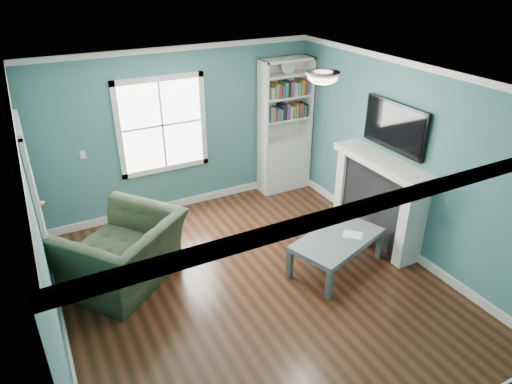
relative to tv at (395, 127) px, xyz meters
name	(u,v)px	position (x,y,z in m)	size (l,w,h in m)	color
floor	(255,288)	(-2.20, -0.20, -1.72)	(5.00, 5.00, 0.00)	black
room_walls	(255,175)	(-2.20, -0.20, -0.14)	(5.00, 5.00, 5.00)	#3B7478
trim	(255,202)	(-2.20, -0.20, -0.49)	(4.50, 5.00, 2.60)	white
window	(162,125)	(-2.50, 2.29, -0.27)	(1.40, 0.06, 1.50)	white
bookshelf	(284,139)	(-0.43, 2.10, -0.80)	(0.90, 0.35, 2.31)	silver
fireplace	(378,201)	(-0.12, 0.00, -1.09)	(0.44, 1.58, 1.30)	black
tv	(395,127)	(0.00, 0.00, 0.00)	(0.06, 1.10, 0.65)	black
door	(37,206)	(-4.42, 1.20, -0.65)	(0.12, 0.98, 2.17)	silver
ceiling_fixture	(323,76)	(-1.30, -0.10, 0.82)	(0.38, 0.38, 0.15)	white
light_switch	(83,155)	(-3.70, 2.28, -0.52)	(0.08, 0.01, 0.12)	white
recliner	(121,243)	(-3.60, 0.69, -1.13)	(1.35, 0.88, 1.18)	black
coffee_table	(337,241)	(-1.03, -0.30, -1.33)	(1.41, 1.05, 0.46)	#4D575C
paper_sheet	(353,235)	(-0.81, -0.33, -1.27)	(0.20, 0.25, 0.00)	white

